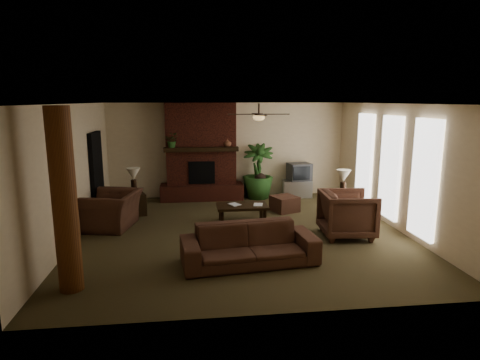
{
  "coord_description": "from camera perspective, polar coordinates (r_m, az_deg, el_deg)",
  "views": [
    {
      "loc": [
        -1.05,
        -8.44,
        2.88
      ],
      "look_at": [
        0.0,
        0.4,
        1.1
      ],
      "focal_mm": 30.11,
      "sensor_mm": 36.0,
      "label": 1
    }
  ],
  "objects": [
    {
      "name": "ottoman",
      "position": [
        10.64,
        6.33,
        -3.36
      ],
      "size": [
        0.78,
        0.78,
        0.4
      ],
      "primitive_type": "cube",
      "rotation": [
        0.0,
        0.0,
        0.38
      ],
      "color": "#4F3022",
      "rests_on": "ground"
    },
    {
      "name": "doorway",
      "position": [
        10.67,
        -19.62,
        0.77
      ],
      "size": [
        0.1,
        1.0,
        2.1
      ],
      "primitive_type": "cube",
      "color": "black",
      "rests_on": "ground"
    },
    {
      "name": "book_a",
      "position": [
        9.44,
        -1.33,
        -2.82
      ],
      "size": [
        0.2,
        0.13,
        0.29
      ],
      "primitive_type": "imported",
      "rotation": [
        0.0,
        0.0,
        0.5
      ],
      "color": "#999999",
      "rests_on": "coffee_table"
    },
    {
      "name": "book_b",
      "position": [
        9.51,
        1.95,
        -2.72
      ],
      "size": [
        0.21,
        0.07,
        0.29
      ],
      "primitive_type": "imported",
      "rotation": [
        0.0,
        0.0,
        -0.22
      ],
      "color": "#999999",
      "rests_on": "coffee_table"
    },
    {
      "name": "coffee_table",
      "position": [
        9.57,
        0.3,
        -3.88
      ],
      "size": [
        1.2,
        0.7,
        0.43
      ],
      "color": "black",
      "rests_on": "ground"
    },
    {
      "name": "side_table_left",
      "position": [
        10.56,
        -14.7,
        -3.35
      ],
      "size": [
        0.64,
        0.64,
        0.55
      ],
      "primitive_type": "cube",
      "rotation": [
        0.0,
        0.0,
        0.35
      ],
      "color": "black",
      "rests_on": "ground"
    },
    {
      "name": "mantel_plant",
      "position": [
        11.45,
        -9.57,
        5.35
      ],
      "size": [
        0.44,
        0.48,
        0.33
      ],
      "primitive_type": "imported",
      "rotation": [
        0.0,
        0.0,
        -0.17
      ],
      "color": "#2B5421",
      "rests_on": "fireplace"
    },
    {
      "name": "armchair_right",
      "position": [
        8.87,
        14.98,
        -4.38
      ],
      "size": [
        1.06,
        1.12,
        1.08
      ],
      "primitive_type": "imported",
      "rotation": [
        0.0,
        0.0,
        1.5
      ],
      "color": "#4F3022",
      "rests_on": "ground"
    },
    {
      "name": "lamp_right",
      "position": [
        10.17,
        14.45,
        0.3
      ],
      "size": [
        0.42,
        0.42,
        0.65
      ],
      "color": "#322116",
      "rests_on": "side_table_right"
    },
    {
      "name": "tv_stand",
      "position": [
        12.28,
        8.1,
        -1.17
      ],
      "size": [
        0.91,
        0.6,
        0.5
      ],
      "primitive_type": "cube",
      "rotation": [
        0.0,
        0.0,
        -0.12
      ],
      "color": "silver",
      "rests_on": "ground"
    },
    {
      "name": "side_table_right",
      "position": [
        10.27,
        14.27,
        -3.74
      ],
      "size": [
        0.6,
        0.6,
        0.55
      ],
      "primitive_type": "cube",
      "rotation": [
        0.0,
        0.0,
        0.21
      ],
      "color": "black",
      "rests_on": "ground"
    },
    {
      "name": "ceiling_fan",
      "position": [
        8.86,
        2.68,
        9.04
      ],
      "size": [
        1.35,
        1.35,
        0.37
      ],
      "color": "#322116",
      "rests_on": "ceiling"
    },
    {
      "name": "sofa",
      "position": [
        7.2,
        1.33,
        -8.25
      ],
      "size": [
        2.45,
        0.96,
        0.93
      ],
      "primitive_type": "imported",
      "rotation": [
        0.0,
        0.0,
        0.11
      ],
      "color": "#4F3022",
      "rests_on": "ground"
    },
    {
      "name": "room_shell",
      "position": [
        8.63,
        0.31,
        1.44
      ],
      "size": [
        7.0,
        7.0,
        7.0
      ],
      "color": "#4D4126",
      "rests_on": "ground"
    },
    {
      "name": "mantel_vase",
      "position": [
        11.56,
        -1.76,
        5.29
      ],
      "size": [
        0.26,
        0.27,
        0.22
      ],
      "primitive_type": "imported",
      "rotation": [
        0.0,
        0.0,
        -0.18
      ],
      "color": "brown",
      "rests_on": "fireplace"
    },
    {
      "name": "lamp_left",
      "position": [
        10.46,
        -14.86,
        0.58
      ],
      "size": [
        0.43,
        0.43,
        0.65
      ],
      "color": "#322116",
      "rests_on": "side_table_left"
    },
    {
      "name": "armchair_left",
      "position": [
        9.62,
        -17.73,
        -3.25
      ],
      "size": [
        1.06,
        1.4,
        1.1
      ],
      "primitive_type": "imported",
      "rotation": [
        0.0,
        0.0,
        -1.77
      ],
      "color": "#4F3022",
      "rests_on": "ground"
    },
    {
      "name": "windows",
      "position": [
        9.86,
        20.49,
        1.66
      ],
      "size": [
        0.08,
        3.65,
        2.35
      ],
      "color": "white",
      "rests_on": "ground"
    },
    {
      "name": "tv",
      "position": [
        12.18,
        8.4,
        1.16
      ],
      "size": [
        0.72,
        0.62,
        0.52
      ],
      "color": "#38383A",
      "rests_on": "tv_stand"
    },
    {
      "name": "floor_vase",
      "position": [
        11.87,
        2.87,
        -0.61
      ],
      "size": [
        0.34,
        0.34,
        0.77
      ],
      "color": "#31211B",
      "rests_on": "ground"
    },
    {
      "name": "log_column",
      "position": [
        6.5,
        -23.6,
        -2.81
      ],
      "size": [
        0.36,
        0.36,
        2.8
      ],
      "primitive_type": "cylinder",
      "color": "brown",
      "rests_on": "ground"
    },
    {
      "name": "floor_plant",
      "position": [
        11.95,
        2.52,
        -0.44
      ],
      "size": [
        1.12,
        1.72,
        0.9
      ],
      "primitive_type": "imported",
      "rotation": [
        0.0,
        0.0,
        -0.14
      ],
      "color": "#2B5421",
      "rests_on": "ground"
    },
    {
      "name": "fireplace",
      "position": [
        11.79,
        -5.5,
        2.84
      ],
      "size": [
        2.4,
        0.7,
        2.8
      ],
      "color": "#542116",
      "rests_on": "ground"
    }
  ]
}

